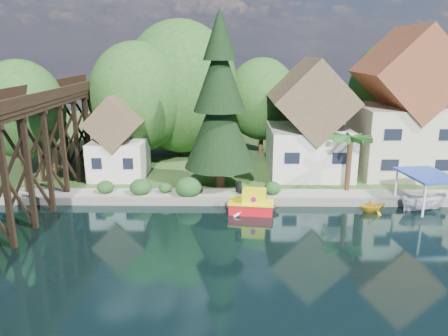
{
  "coord_description": "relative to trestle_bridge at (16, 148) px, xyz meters",
  "views": [
    {
      "loc": [
        -0.59,
        -25.3,
        12.23
      ],
      "look_at": [
        -1.01,
        6.0,
        3.68
      ],
      "focal_mm": 35.0,
      "sensor_mm": 36.0,
      "label": 1
    }
  ],
  "objects": [
    {
      "name": "shrubs",
      "position": [
        11.4,
        4.09,
        -4.12
      ],
      "size": [
        15.76,
        2.47,
        1.7
      ],
      "color": "#153C16",
      "rests_on": "bank"
    },
    {
      "name": "bg_trees",
      "position": [
        17.0,
        16.08,
        1.94
      ],
      "size": [
        49.9,
        13.3,
        10.57
      ],
      "color": "#382314",
      "rests_on": "bank"
    },
    {
      "name": "bank",
      "position": [
        16.0,
        28.83,
        -5.1
      ],
      "size": [
        140.0,
        52.0,
        0.5
      ],
      "primitive_type": "cube",
      "color": "#2C4B1E",
      "rests_on": "ground"
    },
    {
      "name": "trestle_bridge",
      "position": [
        0.0,
        0.0,
        0.0
      ],
      "size": [
        4.12,
        44.18,
        9.3
      ],
      "color": "black",
      "rests_on": "ground"
    },
    {
      "name": "conifer",
      "position": [
        14.56,
        6.17,
        2.37
      ],
      "size": [
        6.09,
        6.09,
        15.0
      ],
      "color": "#382314",
      "rests_on": "bank"
    },
    {
      "name": "house_center",
      "position": [
        32.0,
        11.33,
        1.07
      ],
      "size": [
        8.65,
        9.18,
        13.89
      ],
      "color": "beige",
      "rests_on": "bank"
    },
    {
      "name": "shed",
      "position": [
        5.0,
        9.33,
        -1.52
      ],
      "size": [
        5.09,
        5.4,
        7.85
      ],
      "color": "silver",
      "rests_on": "bank"
    },
    {
      "name": "promenade",
      "position": [
        22.0,
        4.13,
        -4.82
      ],
      "size": [
        50.0,
        2.6,
        0.06
      ],
      "primitive_type": "cube",
      "color": "gray",
      "rests_on": "bank"
    },
    {
      "name": "boat_yellow",
      "position": [
        26.52,
        1.59,
        -4.76
      ],
      "size": [
        2.68,
        2.47,
        1.18
      ],
      "primitive_type": "imported",
      "rotation": [
        0.0,
        0.0,
        1.84
      ],
      "color": "gold",
      "rests_on": "ground"
    },
    {
      "name": "tugboat",
      "position": [
        17.14,
        1.22,
        -4.6
      ],
      "size": [
        3.65,
        2.32,
        2.49
      ],
      "color": "red",
      "rests_on": "ground"
    },
    {
      "name": "ground",
      "position": [
        16.0,
        -5.17,
        -5.35
      ],
      "size": [
        140.0,
        140.0,
        0.0
      ],
      "primitive_type": "plane",
      "color": "black",
      "rests_on": "ground"
    },
    {
      "name": "palm_tree",
      "position": [
        25.47,
        5.26,
        -0.43
      ],
      "size": [
        3.96,
        3.96,
        5.06
      ],
      "color": "#382314",
      "rests_on": "bank"
    },
    {
      "name": "boat_white_a",
      "position": [
        17.21,
        1.57,
        -4.91
      ],
      "size": [
        4.34,
        3.14,
        0.89
      ],
      "primitive_type": "imported",
      "rotation": [
        0.0,
        0.0,
        1.55
      ],
      "color": "white",
      "rests_on": "ground"
    },
    {
      "name": "seawall",
      "position": [
        20.0,
        2.83,
        -5.04
      ],
      "size": [
        60.0,
        0.4,
        0.62
      ],
      "primitive_type": "cube",
      "color": "slate",
      "rests_on": "ground"
    },
    {
      "name": "boat_canopy",
      "position": [
        30.61,
        1.94,
        -4.08
      ],
      "size": [
        3.88,
        5.01,
        2.96
      ],
      "color": "silver",
      "rests_on": "ground"
    },
    {
      "name": "house_left",
      "position": [
        23.0,
        10.83,
        -0.21
      ],
      "size": [
        7.64,
        8.64,
        11.02
      ],
      "color": "silver",
      "rests_on": "bank"
    }
  ]
}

